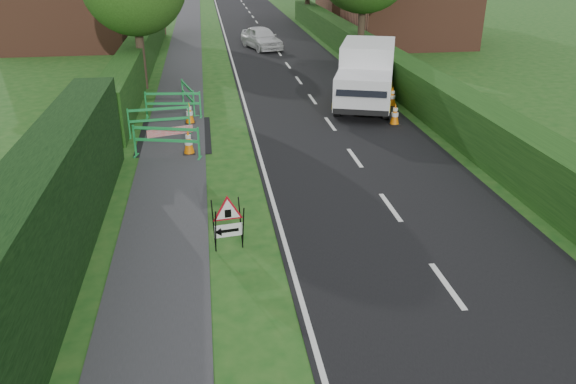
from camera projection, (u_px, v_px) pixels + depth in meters
ground at (331, 331)px, 9.53m from camera, size 120.00×120.00×0.00m
road_surface at (262, 30)px, 41.44m from camera, size 6.00×90.00×0.02m
footpath at (187, 32)px, 40.71m from camera, size 2.00×90.00×0.02m
hedge_west_near at (21, 360)px, 8.86m from camera, size 1.10×18.00×2.50m
hedge_west_far at (143, 70)px, 28.72m from camera, size 1.00×24.00×1.80m
hedge_east at (397, 90)px, 24.83m from camera, size 1.20×50.00×1.50m
triangle_sign at (226, 219)px, 11.70m from camera, size 0.83×0.83×1.08m
works_van at (366, 74)px, 22.10m from camera, size 3.59×5.56×2.38m
traffic_cone_0 at (395, 114)px, 20.06m from camera, size 0.38×0.38×0.79m
traffic_cone_1 at (392, 96)px, 22.33m from camera, size 0.38×0.38×0.79m
traffic_cone_2 at (354, 82)px, 24.67m from camera, size 0.38×0.38×0.79m
traffic_cone_3 at (189, 142)px, 17.29m from camera, size 0.38×0.38×0.79m
traffic_cone_4 at (189, 113)px, 20.21m from camera, size 0.38×0.38×0.79m
ped_barrier_0 at (166, 138)px, 16.90m from camera, size 2.08×0.87×1.00m
ped_barrier_1 at (159, 117)px, 18.86m from camera, size 2.08×0.55×1.00m
ped_barrier_2 at (173, 101)px, 20.73m from camera, size 2.09×0.60×1.00m
ped_barrier_3 at (188, 94)px, 21.72m from camera, size 0.81×2.09×1.00m
redwhite_plank at (171, 145)px, 18.23m from camera, size 1.45×0.48×0.25m
hatchback_car at (262, 38)px, 34.07m from camera, size 2.56×4.17×1.33m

